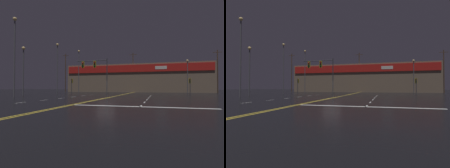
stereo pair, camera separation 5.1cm
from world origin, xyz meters
The scene contains 12 objects.
ground_plane centered at (0.00, 0.00, 0.00)m, with size 200.00×200.00×0.00m, color black.
road_markings centered at (1.21, -2.00, 0.00)m, with size 17.00×60.00×0.01m.
traffic_signal_median centered at (-2.16, 1.44, 4.37)m, with size 4.83×0.36×5.71m.
traffic_signal_corner_northeast centered at (12.76, 12.79, 2.35)m, with size 0.42×0.36×3.21m.
traffic_signal_corner_northwest centered at (-11.80, 12.49, 2.52)m, with size 0.42×0.36×3.43m.
streetlight_near_left centered at (14.23, 25.75, 5.60)m, with size 0.56×0.56×8.68m.
streetlight_near_right centered at (-15.40, 1.97, 5.50)m, with size 0.56×0.56×8.50m.
streetlight_median_approach centered at (-13.84, -1.54, 7.45)m, with size 0.56×0.56×12.07m.
streetlight_far_left centered at (-15.46, 12.42, 7.20)m, with size 0.56×0.56×11.61m.
streetlight_far_right centered at (-15.66, 23.91, 7.63)m, with size 0.56×0.56×12.41m.
building_backdrop centered at (0.00, 33.46, 4.30)m, with size 43.62×10.23×8.58m.
utility_pole_row centered at (-1.21, 29.12, 6.22)m, with size 47.41×0.26×12.71m.
Camera 2 is at (7.18, -22.88, 1.48)m, focal length 28.00 mm.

